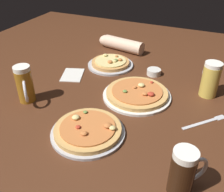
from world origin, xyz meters
TOP-DOWN VIEW (x-y plane):
  - ground_plane at (0.00, 0.00)m, footprint 2.40×2.40m
  - pizza_plate_near at (0.01, -0.26)m, footprint 0.29×0.29m
  - pizza_plate_far at (-0.15, 0.33)m, footprint 0.26×0.26m
  - pizza_plate_side at (0.10, 0.07)m, footprint 0.32×0.32m
  - beer_mug_dark at (0.39, -0.37)m, footprint 0.11×0.11m
  - beer_mug_amber at (0.40, 0.23)m, footprint 0.09×0.13m
  - beer_mug_pale at (-0.35, -0.17)m, footprint 0.11×0.11m
  - ramekin_sauce at (0.11, 0.32)m, footprint 0.08×0.08m
  - napkin_folded at (-0.30, 0.13)m, footprint 0.15×0.18m
  - fork_left at (0.42, 0.00)m, footprint 0.16×0.17m
  - diner_arm at (-0.21, 0.58)m, footprint 0.33×0.13m

SIDE VIEW (x-z plane):
  - ground_plane at x=0.00m, z-range -0.03..0.00m
  - fork_left at x=0.42m, z-range 0.00..0.01m
  - napkin_folded at x=-0.30m, z-range 0.00..0.01m
  - ramekin_sauce at x=0.11m, z-range 0.00..0.03m
  - pizza_plate_far at x=-0.15m, z-range -0.01..0.04m
  - pizza_plate_side at x=0.10m, z-range -0.01..0.04m
  - pizza_plate_near at x=0.01m, z-range -0.01..0.04m
  - diner_arm at x=-0.21m, z-range 0.00..0.08m
  - beer_mug_dark at x=0.39m, z-range 0.00..0.16m
  - beer_mug_amber at x=0.40m, z-range 0.00..0.17m
  - beer_mug_pale at x=-0.35m, z-range 0.00..0.17m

